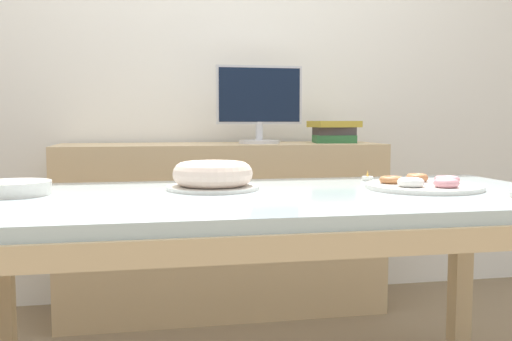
{
  "coord_description": "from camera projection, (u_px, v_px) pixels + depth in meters",
  "views": [
    {
      "loc": [
        -0.37,
        -1.63,
        0.94
      ],
      "look_at": [
        -0.03,
        0.1,
        0.78
      ],
      "focal_mm": 40.0,
      "sensor_mm": 36.0,
      "label": 1
    }
  ],
  "objects": [
    {
      "name": "wall_back",
      "position": [
        214.0,
        52.0,
        3.01
      ],
      "size": [
        8.0,
        0.1,
        2.6
      ],
      "primitive_type": "cube",
      "color": "white",
      "rests_on": "ground"
    },
    {
      "name": "tealight_near_front",
      "position": [
        367.0,
        178.0,
        2.05
      ],
      "size": [
        0.04,
        0.04,
        0.04
      ],
      "color": "silver",
      "rests_on": "dining_table"
    },
    {
      "name": "dining_table",
      "position": [
        272.0,
        221.0,
        1.69
      ],
      "size": [
        1.82,
        0.87,
        0.72
      ],
      "color": "silver",
      "rests_on": "ground"
    },
    {
      "name": "cake_chocolate_round",
      "position": [
        213.0,
        176.0,
        1.78
      ],
      "size": [
        0.29,
        0.29,
        0.09
      ],
      "color": "silver",
      "rests_on": "dining_table"
    },
    {
      "name": "computer_monitor",
      "position": [
        259.0,
        105.0,
        2.78
      ],
      "size": [
        0.42,
        0.2,
        0.38
      ],
      "color": "silver",
      "rests_on": "sideboard"
    },
    {
      "name": "plate_stack",
      "position": [
        14.0,
        188.0,
        1.65
      ],
      "size": [
        0.21,
        0.21,
        0.04
      ],
      "color": "silver",
      "rests_on": "dining_table"
    },
    {
      "name": "pastry_platter",
      "position": [
        423.0,
        185.0,
        1.8
      ],
      "size": [
        0.37,
        0.37,
        0.04
      ],
      "color": "silver",
      "rests_on": "dining_table"
    },
    {
      "name": "sideboard",
      "position": [
        222.0,
        228.0,
        2.79
      ],
      "size": [
        1.55,
        0.44,
        0.83
      ],
      "color": "#D1B284",
      "rests_on": "ground"
    },
    {
      "name": "book_stack",
      "position": [
        334.0,
        131.0,
        2.86
      ],
      "size": [
        0.25,
        0.2,
        0.11
      ],
      "color": "#2D6638",
      "rests_on": "sideboard"
    }
  ]
}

